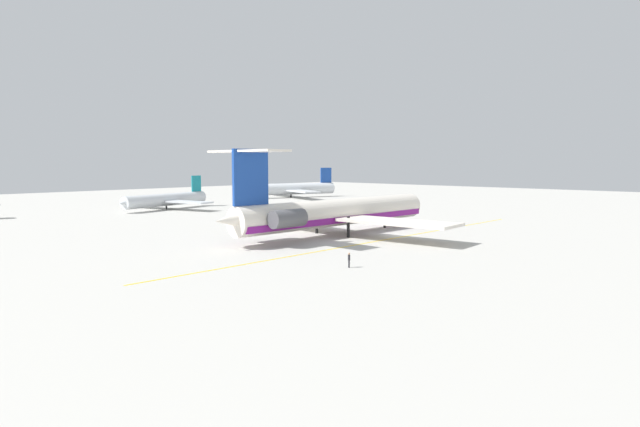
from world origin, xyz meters
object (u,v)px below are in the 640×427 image
ground_crew_near_nose (349,258)px  ground_crew_near_tail (316,210)px  main_jetliner (332,213)px  airliner_mid_right (288,189)px  airliner_mid_left (164,200)px  safety_cone_nose (360,215)px  ground_crew_portside (371,213)px

ground_crew_near_nose → ground_crew_near_tail: ground_crew_near_tail is taller
ground_crew_near_nose → main_jetliner: bearing=-113.4°
airliner_mid_right → ground_crew_near_tail: bearing=71.3°
main_jetliner → ground_crew_near_nose: (-18.42, -18.97, -2.64)m
main_jetliner → airliner_mid_left: (6.21, 62.47, -1.27)m
airliner_mid_left → main_jetliner: bearing=70.2°
airliner_mid_left → safety_cone_nose: bearing=99.8°
airliner_mid_left → ground_crew_portside: size_ratio=16.24×
airliner_mid_left → ground_crew_portside: 54.25m
ground_crew_portside → ground_crew_near_nose: bearing=177.6°
main_jetliner → ground_crew_near_nose: 26.57m
airliner_mid_right → ground_crew_portside: airliner_mid_right is taller
main_jetliner → airliner_mid_left: main_jetliner is taller
airliner_mid_left → ground_crew_near_nose: size_ratio=16.05×
ground_crew_portside → safety_cone_nose: size_ratio=3.09×
airliner_mid_right → ground_crew_portside: bearing=80.4°
airliner_mid_right → ground_crew_near_nose: airliner_mid_right is taller
ground_crew_portside → main_jetliner: bearing=167.5°
airliner_mid_right → safety_cone_nose: size_ratio=59.82×
airliner_mid_right → safety_cone_nose: 65.07m
safety_cone_nose → main_jetliner: bearing=-149.5°
main_jetliner → airliner_mid_right: main_jetliner is taller
airliner_mid_right → airliner_mid_left: bearing=29.8°
ground_crew_portside → airliner_mid_left: bearing=73.8°
airliner_mid_left → airliner_mid_right: (52.72, 10.01, 0.51)m
main_jetliner → safety_cone_nose: size_ratio=85.14×
safety_cone_nose → ground_crew_near_nose: bearing=-142.5°
airliner_mid_right → ground_crew_near_tail: airliner_mid_right is taller
ground_crew_near_nose → safety_cone_nose: bearing=-121.8°
ground_crew_portside → ground_crew_near_tail: bearing=71.6°
ground_crew_portside → safety_cone_nose: (1.18, 4.00, -0.80)m
ground_crew_near_tail → ground_crew_near_nose: bearing=-30.6°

